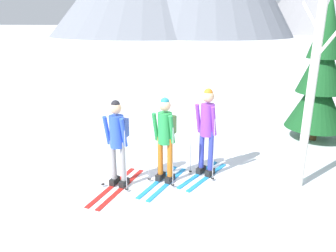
{
  "coord_description": "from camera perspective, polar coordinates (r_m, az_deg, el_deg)",
  "views": [
    {
      "loc": [
        1.08,
        -5.94,
        3.16
      ],
      "look_at": [
        -0.16,
        0.42,
        1.05
      ],
      "focal_mm": 34.95,
      "sensor_mm": 36.0,
      "label": 1
    }
  ],
  "objects": [
    {
      "name": "ground_plane",
      "position": [
        6.81,
        0.64,
        -9.59
      ],
      "size": [
        400.0,
        400.0,
        0.0
      ],
      "primitive_type": "plane",
      "color": "white"
    },
    {
      "name": "skier_in_blue",
      "position": [
        6.34,
        -8.8,
        -2.22
      ],
      "size": [
        0.64,
        1.76,
        1.75
      ],
      "color": "red",
      "rests_on": "ground"
    },
    {
      "name": "skier_in_green",
      "position": [
        6.44,
        -0.48,
        -1.6
      ],
      "size": [
        0.75,
        1.58,
        1.76
      ],
      "color": "#1E84D1",
      "rests_on": "ground"
    },
    {
      "name": "skier_in_purple",
      "position": [
        6.73,
        6.78,
        -0.32
      ],
      "size": [
        0.94,
        1.54,
        1.87
      ],
      "color": "#1E84D1",
      "rests_on": "ground"
    },
    {
      "name": "pine_tree_near",
      "position": [
        9.51,
        25.07,
        7.63
      ],
      "size": [
        1.56,
        1.56,
        3.76
      ],
      "color": "#51381E",
      "rests_on": "ground"
    },
    {
      "name": "birch_tree_tall",
      "position": [
        6.51,
        23.9,
        7.16
      ],
      "size": [
        0.7,
        1.16,
        4.09
      ],
      "color": "silver",
      "rests_on": "ground"
    }
  ]
}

